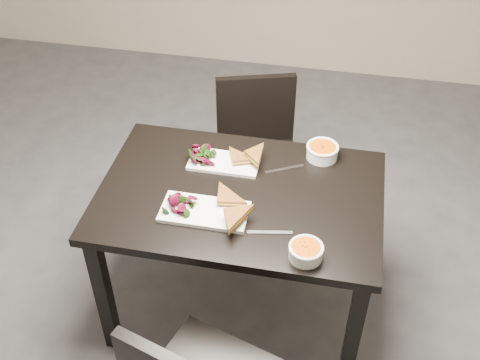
{
  "coord_description": "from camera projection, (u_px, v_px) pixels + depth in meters",
  "views": [
    {
      "loc": [
        0.52,
        -1.75,
        2.41
      ],
      "look_at": [
        0.16,
        0.08,
        0.82
      ],
      "focal_mm": 44.21,
      "sensor_mm": 36.0,
      "label": 1
    }
  ],
  "objects": [
    {
      "name": "ground",
      "position": [
        206.0,
        311.0,
        2.95
      ],
      "size": [
        5.0,
        5.0,
        0.0
      ],
      "primitive_type": "plane",
      "color": "#47474C",
      "rests_on": "ground"
    },
    {
      "name": "table",
      "position": [
        240.0,
        210.0,
        2.56
      ],
      "size": [
        1.2,
        0.8,
        0.75
      ],
      "color": "black",
      "rests_on": "ground"
    },
    {
      "name": "chair_far",
      "position": [
        258.0,
        147.0,
        3.18
      ],
      "size": [
        0.53,
        0.53,
        0.85
      ],
      "rotation": [
        0.0,
        0.0,
        0.3
      ],
      "color": "black",
      "rests_on": "ground"
    },
    {
      "name": "plate_near",
      "position": [
        204.0,
        212.0,
        2.39
      ],
      "size": [
        0.36,
        0.18,
        0.02
      ],
      "primitive_type": "cube",
      "color": "white",
      "rests_on": "table"
    },
    {
      "name": "sandwich_near",
      "position": [
        221.0,
        205.0,
        2.37
      ],
      "size": [
        0.19,
        0.16,
        0.06
      ],
      "primitive_type": null,
      "rotation": [
        0.0,
        0.0,
        0.14
      ],
      "color": "#996620",
      "rests_on": "plate_near"
    },
    {
      "name": "salad_near",
      "position": [
        180.0,
        203.0,
        2.39
      ],
      "size": [
        0.11,
        0.1,
        0.05
      ],
      "primitive_type": null,
      "color": "black",
      "rests_on": "plate_near"
    },
    {
      "name": "soup_bowl_near",
      "position": [
        306.0,
        251.0,
        2.2
      ],
      "size": [
        0.13,
        0.13,
        0.06
      ],
      "color": "white",
      "rests_on": "table"
    },
    {
      "name": "cutlery_near",
      "position": [
        270.0,
        232.0,
        2.32
      ],
      "size": [
        0.18,
        0.05,
        0.0
      ],
      "primitive_type": "cube",
      "rotation": [
        0.0,
        0.0,
        0.18
      ],
      "color": "silver",
      "rests_on": "table"
    },
    {
      "name": "plate_far",
      "position": [
        224.0,
        162.0,
        2.64
      ],
      "size": [
        0.31,
        0.16,
        0.02
      ],
      "primitive_type": "cube",
      "color": "white",
      "rests_on": "table"
    },
    {
      "name": "sandwich_far",
      "position": [
        238.0,
        160.0,
        2.6
      ],
      "size": [
        0.19,
        0.16,
        0.05
      ],
      "primitive_type": null,
      "rotation": [
        0.0,
        0.0,
        0.35
      ],
      "color": "#996620",
      "rests_on": "plate_far"
    },
    {
      "name": "salad_far",
      "position": [
        202.0,
        155.0,
        2.63
      ],
      "size": [
        0.1,
        0.09,
        0.04
      ],
      "primitive_type": null,
      "color": "black",
      "rests_on": "plate_far"
    },
    {
      "name": "soup_bowl_far",
      "position": [
        322.0,
        151.0,
        2.66
      ],
      "size": [
        0.15,
        0.15,
        0.07
      ],
      "color": "white",
      "rests_on": "table"
    },
    {
      "name": "cutlery_far",
      "position": [
        284.0,
        169.0,
        2.61
      ],
      "size": [
        0.17,
        0.1,
        0.0
      ],
      "primitive_type": "cube",
      "rotation": [
        0.0,
        0.0,
        0.48
      ],
      "color": "silver",
      "rests_on": "table"
    }
  ]
}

